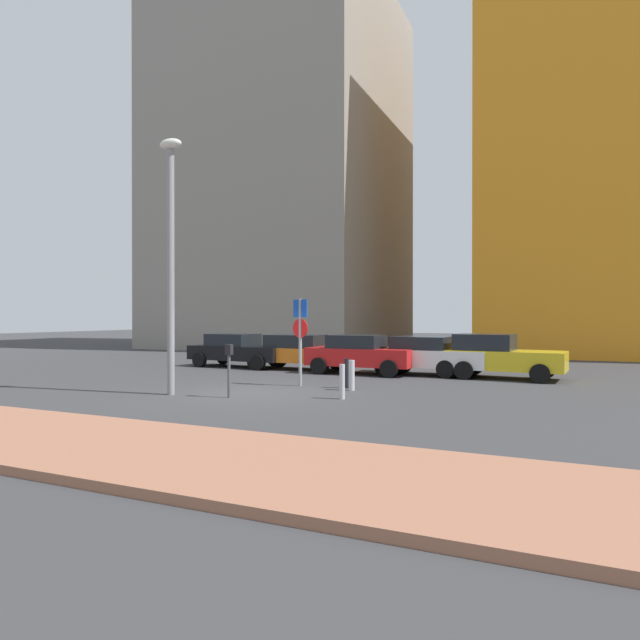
# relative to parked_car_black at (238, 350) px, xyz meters

# --- Properties ---
(ground_plane) EXTENTS (120.00, 120.00, 0.00)m
(ground_plane) POSITION_rel_parked_car_black_xyz_m (4.83, -6.74, -0.74)
(ground_plane) COLOR #38383A
(sidewalk_brick) EXTENTS (40.00, 3.32, 0.14)m
(sidewalk_brick) POSITION_rel_parked_car_black_xyz_m (4.83, -13.36, -0.67)
(sidewalk_brick) COLOR #9E664C
(sidewalk_brick) RESTS_ON ground
(parked_car_black) EXTENTS (4.57, 2.10, 1.44)m
(parked_car_black) POSITION_rel_parked_car_black_xyz_m (0.00, 0.00, 0.00)
(parked_car_black) COLOR black
(parked_car_black) RESTS_ON ground
(parked_car_orange) EXTENTS (4.38, 1.98, 1.43)m
(parked_car_orange) POSITION_rel_parked_car_black_xyz_m (2.77, 0.13, 0.01)
(parked_car_orange) COLOR orange
(parked_car_orange) RESTS_ON ground
(parked_car_red) EXTENTS (4.08, 1.99, 1.48)m
(parked_car_red) POSITION_rel_parked_car_black_xyz_m (5.79, -0.46, 0.03)
(parked_car_red) COLOR red
(parked_car_red) RESTS_ON ground
(parked_car_white) EXTENTS (4.44, 2.15, 1.43)m
(parked_car_white) POSITION_rel_parked_car_black_xyz_m (8.22, 0.17, 0.01)
(parked_car_white) COLOR white
(parked_car_white) RESTS_ON ground
(parked_car_yellow) EXTENTS (4.70, 2.24, 1.56)m
(parked_car_yellow) POSITION_rel_parked_car_black_xyz_m (10.60, 0.09, 0.05)
(parked_car_yellow) COLOR gold
(parked_car_yellow) RESTS_ON ground
(parking_sign_post) EXTENTS (0.59, 0.18, 2.74)m
(parking_sign_post) POSITION_rel_parked_car_black_xyz_m (5.35, -4.69, 0.98)
(parking_sign_post) COLOR gray
(parking_sign_post) RESTS_ON ground
(parking_meter) EXTENTS (0.18, 0.14, 1.43)m
(parking_meter) POSITION_rel_parked_car_black_xyz_m (4.72, -7.72, 0.18)
(parking_meter) COLOR #4C4C51
(parking_meter) RESTS_ON ground
(street_lamp) EXTENTS (0.70, 0.36, 7.12)m
(street_lamp) POSITION_rel_parked_car_black_xyz_m (2.92, -7.90, 3.44)
(street_lamp) COLOR gray
(street_lamp) RESTS_ON ground
(traffic_bollard_near) EXTENTS (0.14, 0.14, 0.92)m
(traffic_bollard_near) POSITION_rel_parked_car_black_xyz_m (7.58, -6.70, -0.28)
(traffic_bollard_near) COLOR #B7B7BC
(traffic_bollard_near) RESTS_ON ground
(traffic_bollard_mid) EXTENTS (0.14, 0.14, 0.90)m
(traffic_bollard_mid) POSITION_rel_parked_car_black_xyz_m (6.86, -4.59, -0.29)
(traffic_bollard_mid) COLOR black
(traffic_bollard_mid) RESTS_ON ground
(traffic_bollard_far) EXTENTS (0.17, 0.17, 0.89)m
(traffic_bollard_far) POSITION_rel_parked_car_black_xyz_m (7.20, -5.02, -0.29)
(traffic_bollard_far) COLOR #B7B7BC
(traffic_bollard_far) RESTS_ON ground
(building_colorful_midrise) EXTENTS (16.64, 17.05, 24.08)m
(building_colorful_midrise) POSITION_rel_parked_car_black_xyz_m (16.64, 18.62, 11.30)
(building_colorful_midrise) COLOR orange
(building_colorful_midrise) RESTS_ON ground
(building_under_construction) EXTENTS (15.49, 14.98, 25.48)m
(building_under_construction) POSITION_rel_parked_car_black_xyz_m (-6.15, 15.88, 12.00)
(building_under_construction) COLOR gray
(building_under_construction) RESTS_ON ground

